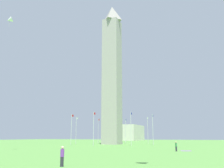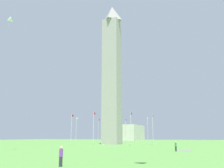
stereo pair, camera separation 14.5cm
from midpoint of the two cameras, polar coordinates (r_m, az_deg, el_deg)
name	(u,v)px [view 1 (the left image)]	position (r m, az deg, el deg)	size (l,w,h in m)	color
ground_plane	(112,144)	(81.10, -0.05, -14.16)	(260.00, 260.00, 0.00)	#548C3D
obelisk_monument	(112,71)	(84.10, -0.05, 3.05)	(5.48, 5.48, 49.78)	#A8A399
flagpole_n	(126,130)	(94.00, 3.19, -10.78)	(1.12, 0.14, 9.42)	silver
flagpole_ne	(98,130)	(93.96, -3.34, -10.78)	(1.12, 0.14, 9.42)	silver
flagpole_e	(76,129)	(87.28, -8.55, -10.55)	(1.12, 0.14, 9.42)	silver
flagpole_se	(71,128)	(76.89, -9.67, -10.28)	(1.12, 0.14, 9.42)	silver
flagpole_s	(94,127)	(68.65, -4.45, -10.18)	(1.12, 0.14, 9.42)	silver
flagpole_sw	(131,127)	(68.70, 4.47, -10.18)	(1.12, 0.14, 9.42)	silver
flagpole_w	(153,128)	(77.01, 9.62, -10.28)	(1.12, 0.14, 9.42)	silver
flagpole_nw	(148,129)	(87.38, 8.44, -10.55)	(1.12, 0.14, 9.42)	silver
person_green_shirt	(176,146)	(44.37, 14.91, -14.15)	(0.32, 0.32, 1.66)	#2D2D38
person_purple_shirt	(62,156)	(21.81, -11.96, -16.48)	(0.32, 0.32, 1.69)	#2D2D38
kite_white_delta	(10,20)	(50.00, -23.23, 13.84)	(1.55, 1.62, 2.09)	white
distant_building	(129,133)	(164.28, 3.98, -11.50)	(25.38, 14.80, 9.99)	beige
picnic_blanket_near_first_person	(186,151)	(46.39, 17.09, -14.94)	(1.80, 1.40, 0.01)	purple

